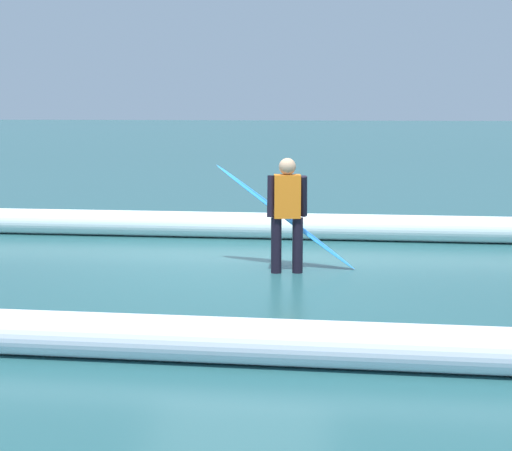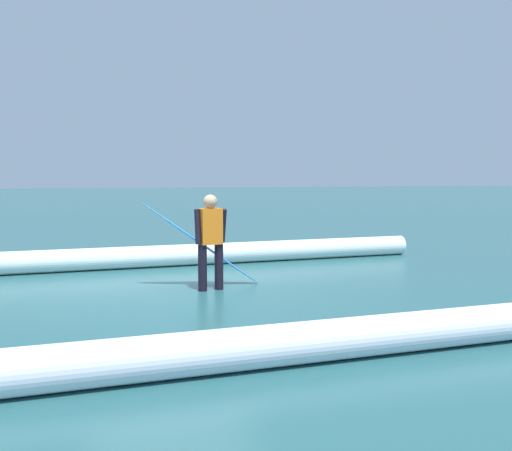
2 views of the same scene
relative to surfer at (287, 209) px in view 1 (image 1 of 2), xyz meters
The scene contains 5 objects.
ground_plane 1.07m from the surfer, ahead, with size 172.75×172.75×0.00m, color #25575A.
surfer is the anchor object (origin of this frame).
surfboard 0.40m from the surfer, 82.10° to the right, with size 1.93×0.41×1.41m.
wave_crest_foreground 3.78m from the surfer, 43.92° to the right, with size 0.43×0.43×15.84m, color white.
wave_crest_midground 4.10m from the surfer, 63.25° to the left, with size 0.40×0.40×14.42m, color white.
Camera 1 is at (-1.37, 10.01, 2.22)m, focal length 54.92 mm.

